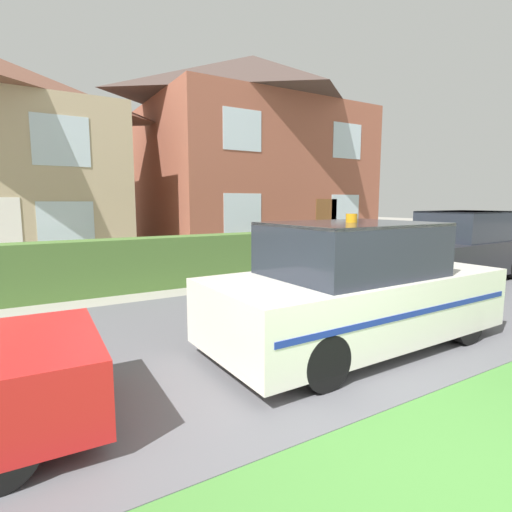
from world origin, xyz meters
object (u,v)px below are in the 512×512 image
neighbour_car_near (459,248)px  house_right (253,153)px  police_car (355,288)px  wheelie_bin (349,253)px

neighbour_car_near → house_right: size_ratio=0.50×
neighbour_car_near → house_right: house_right is taller
house_right → neighbour_car_near: bearing=-83.6°
police_car → neighbour_car_near: 6.12m
police_car → wheelie_bin: size_ratio=3.96×
police_car → house_right: size_ratio=0.49×
neighbour_car_near → wheelie_bin: 2.79m
neighbour_car_near → house_right: bearing=-85.7°
police_car → neighbour_car_near: police_car is taller
police_car → neighbour_car_near: (5.75, 2.09, 0.02)m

